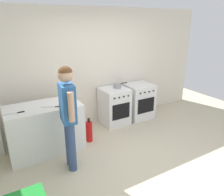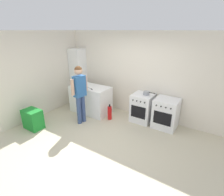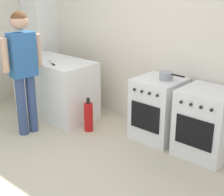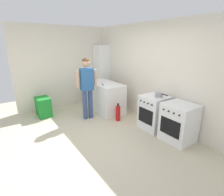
{
  "view_description": "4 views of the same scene",
  "coord_description": "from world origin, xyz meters",
  "px_view_note": "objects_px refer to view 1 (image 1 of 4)",
  "views": [
    {
      "loc": [
        -2.09,
        -2.5,
        2.31
      ],
      "look_at": [
        -0.05,
        0.99,
        0.88
      ],
      "focal_mm": 35.0,
      "sensor_mm": 36.0,
      "label": 1
    },
    {
      "loc": [
        2.19,
        -2.93,
        2.61
      ],
      "look_at": [
        -0.13,
        0.64,
        0.94
      ],
      "focal_mm": 28.0,
      "sensor_mm": 36.0,
      "label": 2
    },
    {
      "loc": [
        2.75,
        -2.07,
        2.15
      ],
      "look_at": [
        0.2,
        0.79,
        0.76
      ],
      "focal_mm": 55.0,
      "sensor_mm": 36.0,
      "label": 3
    },
    {
      "loc": [
        3.07,
        -1.57,
        2.09
      ],
      "look_at": [
        -0.21,
        0.69,
        0.81
      ],
      "focal_mm": 28.0,
      "sensor_mm": 36.0,
      "label": 4
    }
  ],
  "objects_px": {
    "knife_bread": "(52,107)",
    "knife_carving": "(15,113)",
    "oven_right": "(138,101)",
    "pot": "(117,86)",
    "person": "(68,110)",
    "oven_left": "(114,106)",
    "fire_extinguisher": "(89,131)"
  },
  "relations": [
    {
      "from": "knife_bread",
      "to": "knife_carving",
      "type": "distance_m",
      "value": 0.6
    },
    {
      "from": "oven_right",
      "to": "pot",
      "type": "height_order",
      "value": "pot"
    },
    {
      "from": "person",
      "to": "oven_left",
      "type": "bearing_deg",
      "value": 36.52
    },
    {
      "from": "oven_left",
      "to": "knife_bread",
      "type": "bearing_deg",
      "value": -161.23
    },
    {
      "from": "oven_right",
      "to": "person",
      "type": "bearing_deg",
      "value": -153.4
    },
    {
      "from": "knife_carving",
      "to": "oven_left",
      "type": "bearing_deg",
      "value": 13.05
    },
    {
      "from": "oven_right",
      "to": "fire_extinguisher",
      "type": "relative_size",
      "value": 1.7
    },
    {
      "from": "knife_bread",
      "to": "fire_extinguisher",
      "type": "bearing_deg",
      "value": 4.57
    },
    {
      "from": "oven_left",
      "to": "oven_right",
      "type": "distance_m",
      "value": 0.71
    },
    {
      "from": "oven_right",
      "to": "knife_carving",
      "type": "bearing_deg",
      "value": -170.08
    },
    {
      "from": "knife_bread",
      "to": "oven_right",
      "type": "bearing_deg",
      "value": 13.2
    },
    {
      "from": "oven_left",
      "to": "person",
      "type": "distance_m",
      "value": 1.93
    },
    {
      "from": "oven_right",
      "to": "person",
      "type": "relative_size",
      "value": 0.5
    },
    {
      "from": "fire_extinguisher",
      "to": "knife_carving",
      "type": "bearing_deg",
      "value": -178.91
    },
    {
      "from": "pot",
      "to": "person",
      "type": "xyz_separation_m",
      "value": [
        -1.56,
        -1.11,
        0.13
      ]
    },
    {
      "from": "fire_extinguisher",
      "to": "pot",
      "type": "bearing_deg",
      "value": 27.21
    },
    {
      "from": "oven_right",
      "to": "person",
      "type": "height_order",
      "value": "person"
    },
    {
      "from": "knife_bread",
      "to": "person",
      "type": "distance_m",
      "value": 0.58
    },
    {
      "from": "oven_left",
      "to": "knife_carving",
      "type": "relative_size",
      "value": 2.57
    },
    {
      "from": "oven_left",
      "to": "knife_bread",
      "type": "height_order",
      "value": "knife_bread"
    },
    {
      "from": "oven_left",
      "to": "oven_right",
      "type": "relative_size",
      "value": 1.0
    },
    {
      "from": "knife_bread",
      "to": "fire_extinguisher",
      "type": "xyz_separation_m",
      "value": [
        0.7,
        0.06,
        -0.69
      ]
    },
    {
      "from": "oven_right",
      "to": "person",
      "type": "distance_m",
      "value": 2.51
    },
    {
      "from": "person",
      "to": "fire_extinguisher",
      "type": "relative_size",
      "value": 3.41
    },
    {
      "from": "knife_bread",
      "to": "fire_extinguisher",
      "type": "relative_size",
      "value": 0.66
    },
    {
      "from": "oven_right",
      "to": "knife_bread",
      "type": "bearing_deg",
      "value": -166.8
    },
    {
      "from": "knife_bread",
      "to": "pot",
      "type": "bearing_deg",
      "value": 18.28
    },
    {
      "from": "oven_right",
      "to": "fire_extinguisher",
      "type": "xyz_separation_m",
      "value": [
        -1.58,
        -0.48,
        -0.21
      ]
    },
    {
      "from": "fire_extinguisher",
      "to": "person",
      "type": "bearing_deg",
      "value": -134.56
    },
    {
      "from": "oven_left",
      "to": "person",
      "type": "relative_size",
      "value": 0.5
    },
    {
      "from": "oven_left",
      "to": "knife_carving",
      "type": "xyz_separation_m",
      "value": [
        -2.17,
        -0.5,
        0.48
      ]
    },
    {
      "from": "oven_left",
      "to": "fire_extinguisher",
      "type": "distance_m",
      "value": 1.01
    }
  ]
}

